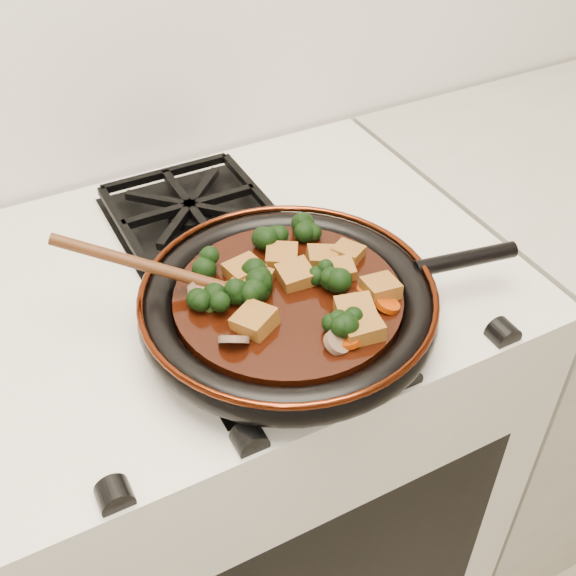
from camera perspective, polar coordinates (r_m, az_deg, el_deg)
name	(u,v)px	position (r m, az deg, el deg)	size (l,w,h in m)	color
stove	(242,463)	(1.34, -3.65, -13.60)	(0.76, 0.60, 0.90)	silver
burner_grate_front	(274,325)	(0.90, -1.13, -2.92)	(0.23, 0.23, 0.03)	black
burner_grate_back	(190,211)	(1.10, -7.73, 6.07)	(0.23, 0.23, 0.03)	black
skillet	(290,304)	(0.89, 0.12, -1.25)	(0.49, 0.37, 0.05)	black
braising_sauce	(288,301)	(0.88, 0.00, -1.03)	(0.28, 0.28, 0.02)	black
tofu_cube_0	(361,328)	(0.83, 5.82, -3.17)	(0.04, 0.04, 0.02)	brown
tofu_cube_1	(380,289)	(0.88, 7.31, -0.07)	(0.04, 0.04, 0.02)	brown
tofu_cube_2	(348,254)	(0.93, 4.74, 2.72)	(0.04, 0.03, 0.02)	brown
tofu_cube_3	(245,286)	(0.88, -3.40, 0.18)	(0.03, 0.03, 0.02)	brown
tofu_cube_4	(254,281)	(0.88, -2.67, 0.60)	(0.04, 0.04, 0.02)	brown
tofu_cube_5	(282,257)	(0.92, -0.51, 2.43)	(0.04, 0.04, 0.02)	brown
tofu_cube_6	(245,272)	(0.90, -3.41, 1.26)	(0.04, 0.04, 0.02)	brown
tofu_cube_7	(355,313)	(0.84, 5.35, -2.01)	(0.04, 0.04, 0.02)	brown
tofu_cube_8	(322,258)	(0.92, 2.71, 2.36)	(0.04, 0.03, 0.02)	brown
tofu_cube_9	(341,271)	(0.90, 4.18, 1.38)	(0.03, 0.03, 0.02)	brown
tofu_cube_10	(296,276)	(0.89, 0.61, 0.97)	(0.04, 0.04, 0.02)	brown
tofu_cube_11	(255,321)	(0.83, -2.65, -2.63)	(0.04, 0.04, 0.02)	brown
broccoli_floret_0	(273,242)	(0.94, -1.20, 3.64)	(0.06, 0.06, 0.05)	black
broccoli_floret_1	(211,265)	(0.91, -6.09, 1.82)	(0.06, 0.06, 0.05)	black
broccoli_floret_2	(258,292)	(0.87, -2.38, -0.29)	(0.06, 0.06, 0.05)	black
broccoli_floret_3	(346,326)	(0.82, 4.58, -3.01)	(0.06, 0.06, 0.05)	black
broccoli_floret_4	(300,233)	(0.96, 0.92, 4.38)	(0.06, 0.06, 0.05)	black
broccoli_floret_5	(264,277)	(0.89, -1.93, 0.84)	(0.06, 0.06, 0.05)	black
broccoli_floret_6	(209,303)	(0.85, -6.27, -1.17)	(0.06, 0.06, 0.05)	black
broccoli_floret_7	(342,281)	(0.88, 4.27, 0.55)	(0.06, 0.06, 0.05)	black
broccoli_floret_8	(247,296)	(0.86, -3.24, -0.66)	(0.06, 0.06, 0.06)	black
broccoli_floret_9	(330,280)	(0.88, 3.36, 0.64)	(0.05, 0.05, 0.05)	black
carrot_coin_0	(372,331)	(0.83, 6.63, -3.39)	(0.03, 0.03, 0.01)	#A13104
carrot_coin_1	(388,305)	(0.86, 7.87, -1.31)	(0.03, 0.03, 0.01)	#A13104
carrot_coin_2	(349,340)	(0.82, 4.86, -4.10)	(0.03, 0.03, 0.01)	#A13104
carrot_coin_3	(369,288)	(0.88, 6.40, 0.01)	(0.03, 0.03, 0.01)	#A13104
mushroom_slice_0	(202,292)	(0.87, -6.80, -0.35)	(0.04, 0.04, 0.01)	brown
mushroom_slice_1	(337,342)	(0.81, 3.89, -4.31)	(0.03, 0.03, 0.01)	brown
mushroom_slice_2	(234,340)	(0.81, -4.31, -4.10)	(0.04, 0.04, 0.01)	brown
mushroom_slice_3	(203,289)	(0.88, -6.77, -0.08)	(0.04, 0.04, 0.01)	brown
wooden_spoon	(187,277)	(0.87, -8.00, 0.87)	(0.14, 0.10, 0.23)	#4D2710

